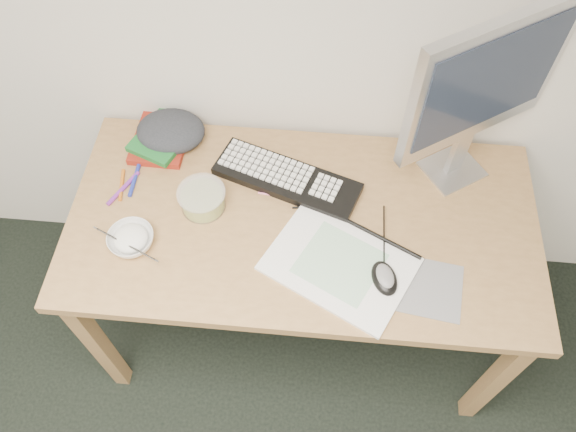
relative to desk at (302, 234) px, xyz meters
The scene contains 18 objects.
desk is the anchor object (origin of this frame).
mousepad 0.41m from the desk, 28.22° to the right, with size 0.20×0.18×0.00m, color slate.
sketchpad 0.20m from the desk, 50.90° to the right, with size 0.39×0.28×0.01m, color white.
keyboard 0.18m from the desk, 113.55° to the left, with size 0.45×0.14×0.03m, color black.
monitor 0.67m from the desk, 27.02° to the left, with size 0.43×0.30×0.57m.
mouse 0.32m from the desk, 37.18° to the right, with size 0.07×0.11×0.04m, color black.
rice_bowl 0.51m from the desk, 165.36° to the right, with size 0.13×0.13×0.04m, color white.
chopsticks 0.53m from the desk, 162.34° to the right, with size 0.02×0.02×0.22m, color silver.
fruit_tub 0.32m from the desk, behind, with size 0.14×0.14×0.07m, color #DDC94E.
book_red 0.56m from the desk, 151.12° to the left, with size 0.17×0.23×0.02m, color maroon.
book_green 0.55m from the desk, 150.90° to the left, with size 0.15×0.21×0.02m, color #186327.
cloth_lump 0.54m from the desk, 148.50° to the left, with size 0.19×0.15×0.08m, color #2A2E33.
pencil_pink 0.13m from the desk, 130.26° to the left, with size 0.01×0.01×0.16m, color pink.
pencil_tan 0.11m from the desk, 86.46° to the left, with size 0.01×0.01×0.20m, color tan.
pencil_black 0.11m from the desk, 47.95° to the left, with size 0.01×0.01×0.17m, color black.
marker_blue 0.55m from the desk, 169.08° to the left, with size 0.01×0.01×0.14m, color #1D2C9D.
marker_orange 0.58m from the desk, behind, with size 0.01×0.01×0.12m, color #C76617.
marker_purple 0.57m from the desk, behind, with size 0.01×0.01×0.14m, color #762996.
Camera 1 is at (0.16, 0.52, 2.15)m, focal length 35.00 mm.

